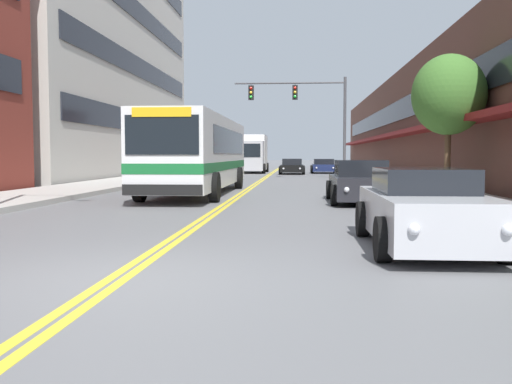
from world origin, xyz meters
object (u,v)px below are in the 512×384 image
object	(u,v)px
traffic_signal_mast	(306,106)
city_bus	(199,151)
car_charcoal_parked_right_far	(361,183)
fire_hydrant	(445,193)
street_tree_right_mid	(449,95)
car_silver_parked_right_foreground	(424,210)
car_champagne_parked_left_mid	(204,168)
car_red_parked_left_far	(185,171)
box_truck	(251,154)
car_navy_parked_right_mid	(324,166)
car_black_moving_lead	(292,167)

from	to	relation	value
traffic_signal_mast	city_bus	bearing A→B (deg)	-107.86
car_charcoal_parked_right_far	fire_hydrant	size ratio (longest dim) A/B	5.30
car_charcoal_parked_right_far	street_tree_right_mid	size ratio (longest dim) A/B	0.91
car_charcoal_parked_right_far	car_silver_parked_right_foreground	bearing A→B (deg)	-89.58
car_champagne_parked_left_mid	car_silver_parked_right_foreground	size ratio (longest dim) A/B	1.08
car_champagne_parked_left_mid	street_tree_right_mid	world-z (taller)	street_tree_right_mid
car_silver_parked_right_foreground	car_charcoal_parked_right_far	xyz separation A→B (m)	(-0.07, 9.26, 0.01)
street_tree_right_mid	city_bus	bearing A→B (deg)	174.49
car_red_parked_left_far	box_truck	world-z (taller)	box_truck
city_bus	car_navy_parked_right_mid	bearing A→B (deg)	76.79
city_bus	box_truck	bearing A→B (deg)	90.27
car_charcoal_parked_right_far	car_black_moving_lead	distance (m)	27.83
car_navy_parked_right_mid	car_charcoal_parked_right_far	xyz separation A→B (m)	(-0.09, -30.13, 0.07)
city_bus	fire_hydrant	xyz separation A→B (m)	(7.69, -8.33, -1.09)
street_tree_right_mid	car_red_parked_left_far	bearing A→B (deg)	137.52
street_tree_right_mid	box_truck	bearing A→B (deg)	109.41
car_silver_parked_right_foreground	car_black_moving_lead	world-z (taller)	car_silver_parked_right_foreground
car_red_parked_left_far	street_tree_right_mid	world-z (taller)	street_tree_right_mid
car_charcoal_parked_right_far	box_truck	xyz separation A→B (m)	(-6.19, 30.60, 1.03)
car_champagne_parked_left_mid	car_navy_parked_right_mid	bearing A→B (deg)	47.05
car_silver_parked_right_foreground	box_truck	world-z (taller)	box_truck
car_red_parked_left_far	street_tree_right_mid	size ratio (longest dim) A/B	0.90
city_bus	street_tree_right_mid	size ratio (longest dim) A/B	2.43
car_red_parked_left_far	car_charcoal_parked_right_far	world-z (taller)	car_charcoal_parked_right_far
car_navy_parked_right_mid	car_charcoal_parked_right_far	size ratio (longest dim) A/B	0.96
car_red_parked_left_far	box_truck	distance (m)	16.60
traffic_signal_mast	car_silver_parked_right_foreground	bearing A→B (deg)	-86.53
car_navy_parked_right_mid	fire_hydrant	xyz separation A→B (m)	(1.53, -34.56, 0.04)
car_charcoal_parked_right_far	fire_hydrant	bearing A→B (deg)	-69.94
car_silver_parked_right_foreground	fire_hydrant	world-z (taller)	car_silver_parked_right_foreground
box_truck	car_navy_parked_right_mid	bearing A→B (deg)	-4.28
city_bus	car_silver_parked_right_foreground	world-z (taller)	city_bus
traffic_signal_mast	street_tree_right_mid	world-z (taller)	traffic_signal_mast
car_black_moving_lead	box_truck	world-z (taller)	box_truck
box_truck	traffic_signal_mast	xyz separation A→B (m)	(4.62, -12.76, 3.00)
car_red_parked_left_far	car_black_moving_lead	xyz separation A→B (m)	(6.17, 13.48, -0.02)
car_charcoal_parked_right_far	street_tree_right_mid	bearing A→B (deg)	39.90
car_silver_parked_right_foreground	traffic_signal_mast	size ratio (longest dim) A/B	0.62
car_red_parked_left_far	car_navy_parked_right_mid	bearing A→B (deg)	60.92
box_truck	fire_hydrant	size ratio (longest dim) A/B	7.55
car_navy_parked_right_mid	street_tree_right_mid	distance (m)	27.57
city_bus	car_black_moving_lead	size ratio (longest dim) A/B	2.64
fire_hydrant	car_champagne_parked_left_mid	bearing A→B (deg)	112.24
car_champagne_parked_left_mid	car_charcoal_parked_right_far	distance (m)	22.46
car_charcoal_parked_right_far	car_red_parked_left_far	bearing A→B (deg)	121.60
car_charcoal_parked_right_far	fire_hydrant	xyz separation A→B (m)	(1.62, -4.44, -0.03)
fire_hydrant	car_charcoal_parked_right_far	bearing A→B (deg)	110.06
car_black_moving_lead	fire_hydrant	distance (m)	32.42
city_bus	box_truck	size ratio (longest dim) A/B	1.88
traffic_signal_mast	street_tree_right_mid	distance (m)	15.76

